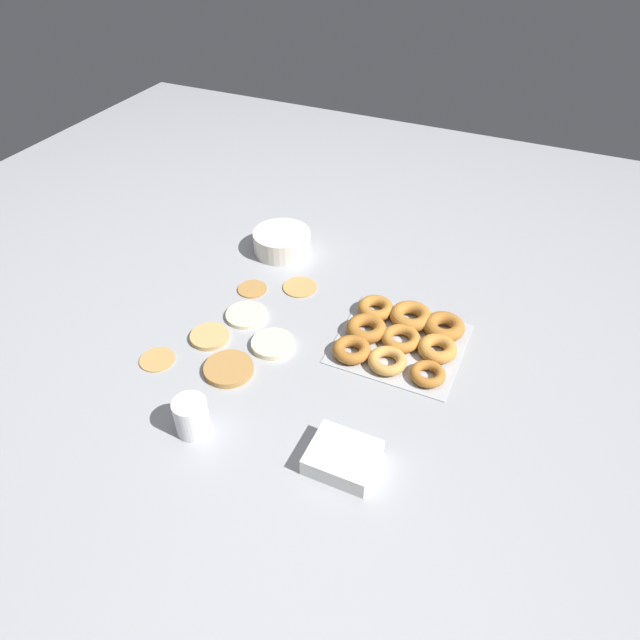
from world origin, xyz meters
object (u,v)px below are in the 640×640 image
pancake_6 (300,286)px  paper_cup (192,417)px  pancake_1 (273,344)px  container_stack (343,457)px  pancake_0 (252,288)px  pancake_3 (229,369)px  pancake_2 (246,315)px  pancake_4 (210,336)px  pancake_5 (157,359)px  batter_bowl (282,242)px  donut_tray (401,336)px

pancake_6 → paper_cup: bearing=-178.5°
pancake_6 → pancake_1: bearing=-170.0°
pancake_1 → container_stack: 0.39m
pancake_0 → pancake_1: bearing=-138.4°
pancake_3 → paper_cup: bearing=-172.4°
pancake_2 → paper_cup: (-0.38, -0.09, 0.04)m
pancake_0 → pancake_2: (-0.11, -0.04, 0.00)m
pancake_4 → pancake_1: bearing=-75.7°
pancake_2 → paper_cup: size_ratio=1.27×
pancake_4 → pancake_5: bearing=148.9°
pancake_3 → batter_bowl: (0.52, 0.12, 0.03)m
pancake_2 → pancake_5: 0.26m
pancake_6 → container_stack: bearing=-145.8°
pancake_0 → pancake_1: size_ratio=0.77×
container_stack → paper_cup: paper_cup is taller
pancake_3 → container_stack: size_ratio=0.87×
container_stack → paper_cup: bearing=99.0°
donut_tray → pancake_1: bearing=117.6°
pancake_3 → pancake_6: (0.37, -0.01, -0.00)m
pancake_1 → pancake_4: size_ratio=1.09×
pancake_2 → paper_cup: paper_cup is taller
pancake_5 → donut_tray: 0.61m
pancake_3 → donut_tray: donut_tray is taller
pancake_0 → container_stack: bearing=-133.6°
pancake_2 → pancake_3: size_ratio=0.92×
pancake_1 → pancake_3: bearing=155.9°
pancake_4 → paper_cup: paper_cup is taller
pancake_6 → pancake_4: bearing=158.0°
pancake_1 → pancake_5: (-0.16, 0.23, -0.00)m
container_stack → pancake_3: bearing=69.4°
pancake_3 → container_stack: container_stack is taller
pancake_3 → pancake_5: bearing=102.7°
pancake_0 → pancake_2: 0.12m
pancake_4 → pancake_5: pancake_4 is taller
pancake_3 → paper_cup: (-0.18, -0.02, 0.04)m
pancake_6 → batter_bowl: bearing=41.9°
pancake_5 → paper_cup: (-0.14, -0.20, 0.04)m
pancake_0 → pancake_4: (-0.23, -0.00, 0.00)m
pancake_5 → paper_cup: paper_cup is taller
pancake_1 → pancake_4: (-0.04, 0.16, -0.00)m
pancake_3 → donut_tray: size_ratio=0.39×
donut_tray → batter_bowl: size_ratio=1.76×
pancake_2 → batter_bowl: size_ratio=0.63×
paper_cup → pancake_5: bearing=55.0°
donut_tray → paper_cup: size_ratio=3.58×
pancake_3 → paper_cup: 0.19m
batter_bowl → container_stack: size_ratio=1.28×
pancake_0 → pancake_6: bearing=-61.7°
pancake_1 → donut_tray: (0.15, -0.29, 0.01)m
pancake_2 → pancake_6: pancake_2 is taller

